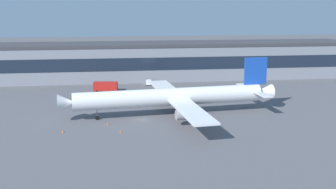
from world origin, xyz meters
TOP-DOWN VIEW (x-y plane):
  - ground_plane at (0.00, 0.00)m, footprint 600.00×600.00m
  - terminal_building at (0.00, 61.16)m, footprint 182.28×20.32m
  - airliner at (9.09, 3.68)m, footprint 60.80×52.57m
  - baggage_tug at (5.75, 47.15)m, footprint 2.42×3.79m
  - fuel_truck at (-10.52, 37.69)m, footprint 8.70×3.89m
  - traffic_cone_0 at (-19.40, -8.68)m, footprint 0.56×0.56m
  - traffic_cone_1 at (-8.85, -3.75)m, footprint 0.55×0.55m
  - traffic_cone_2 at (-5.66, -10.35)m, footprint 0.48×0.48m

SIDE VIEW (x-z plane):
  - ground_plane at x=0.00m, z-range 0.00..0.00m
  - traffic_cone_2 at x=-5.66m, z-range 0.00..0.60m
  - traffic_cone_1 at x=-8.85m, z-range 0.00..0.69m
  - traffic_cone_0 at x=-19.40m, z-range 0.00..0.70m
  - baggage_tug at x=5.75m, z-range 0.16..2.01m
  - fuel_truck at x=-10.52m, z-range 0.21..3.56m
  - airliner at x=9.09m, z-range -2.54..12.86m
  - terminal_building at x=0.00m, z-range 0.02..14.97m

